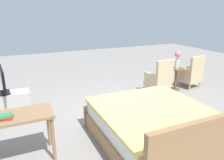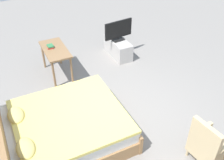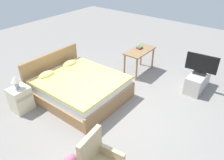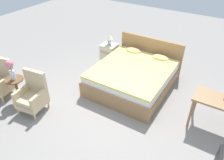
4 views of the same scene
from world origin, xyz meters
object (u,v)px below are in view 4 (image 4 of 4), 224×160
(armchair_by_window_right, at_px, (33,96))
(bed, at_px, (134,75))
(vanity_desk, at_px, (222,105))
(nightstand, at_px, (109,53))
(flower_vase, at_px, (11,68))
(side_table, at_px, (17,87))
(armchair_by_window_left, at_px, (1,81))
(table_lamp, at_px, (109,38))

(armchair_by_window_right, bearing_deg, bed, 53.41)
(vanity_desk, bearing_deg, nightstand, 159.78)
(armchair_by_window_right, distance_m, flower_vase, 0.76)
(flower_vase, bearing_deg, side_table, 0.00)
(armchair_by_window_left, xyz_separation_m, nightstand, (1.38, 2.68, -0.08))
(bed, bearing_deg, armchair_by_window_left, -142.24)
(bed, bearing_deg, side_table, -135.43)
(bed, xyz_separation_m, vanity_desk, (2.08, -0.51, 0.33))
(table_lamp, bearing_deg, armchair_by_window_left, -117.16)
(nightstand, relative_size, table_lamp, 1.77)
(flower_vase, height_order, vanity_desk, flower_vase)
(armchair_by_window_left, distance_m, nightstand, 3.01)
(bed, relative_size, nightstand, 3.65)
(table_lamp, bearing_deg, side_table, -107.09)
(side_table, bearing_deg, nightstand, 72.91)
(armchair_by_window_left, distance_m, armchair_by_window_right, 1.09)
(armchair_by_window_left, bearing_deg, side_table, 0.55)
(armchair_by_window_right, height_order, nightstand, armchair_by_window_right)
(armchair_by_window_left, relative_size, flower_vase, 1.93)
(armchair_by_window_right, distance_m, side_table, 0.54)
(bed, distance_m, armchair_by_window_right, 2.47)
(armchair_by_window_right, relative_size, vanity_desk, 0.88)
(side_table, height_order, vanity_desk, vanity_desk)
(side_table, bearing_deg, flower_vase, 0.00)
(side_table, relative_size, nightstand, 1.05)
(armchair_by_window_left, height_order, armchair_by_window_right, same)
(armchair_by_window_right, bearing_deg, flower_vase, 179.46)
(table_lamp, bearing_deg, flower_vase, -107.09)
(armchair_by_window_left, xyz_separation_m, armchair_by_window_right, (1.09, 0.00, 0.00))
(bed, distance_m, armchair_by_window_left, 3.25)
(armchair_by_window_right, relative_size, side_table, 1.50)
(bed, height_order, side_table, bed)
(nightstand, distance_m, table_lamp, 0.51)
(table_lamp, relative_size, vanity_desk, 0.32)
(flower_vase, bearing_deg, table_lamp, 72.91)
(side_table, relative_size, table_lamp, 1.86)
(armchair_by_window_right, height_order, side_table, armchair_by_window_right)
(vanity_desk, bearing_deg, table_lamp, 159.77)
(bed, distance_m, table_lamp, 1.47)
(armchair_by_window_left, distance_m, table_lamp, 3.04)
(side_table, height_order, nightstand, side_table)
(armchair_by_window_right, distance_m, nightstand, 2.70)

